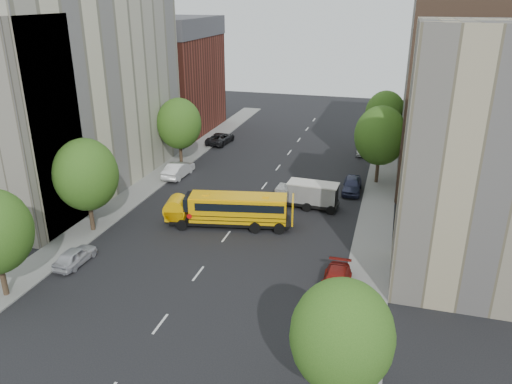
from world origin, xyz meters
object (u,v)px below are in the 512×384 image
at_px(street_tree_5, 385,114).
at_px(parked_car_2, 220,138).
at_px(safari_truck, 308,194).
at_px(parked_car_4, 352,185).
at_px(street_tree_2, 179,124).
at_px(parked_car_1, 178,170).
at_px(street_tree_1, 86,175).
at_px(parked_car_5, 363,148).
at_px(parked_car_3, 336,282).
at_px(parked_car_0, 75,256).
at_px(school_bus, 229,208).
at_px(street_tree_4, 381,136).
at_px(street_tree_3, 342,336).

relative_size(street_tree_5, parked_car_2, 1.45).
height_order(street_tree_5, safari_truck, street_tree_5).
relative_size(street_tree_5, safari_truck, 1.30).
bearing_deg(parked_car_4, street_tree_2, 169.09).
bearing_deg(parked_car_1, street_tree_5, -140.00).
bearing_deg(street_tree_2, street_tree_1, -90.00).
xyz_separation_m(street_tree_5, parked_car_5, (-2.20, -1.99, -4.02)).
bearing_deg(street_tree_1, street_tree_2, 90.00).
bearing_deg(parked_car_1, parked_car_3, 139.84).
bearing_deg(street_tree_5, safari_truck, -105.79).
height_order(parked_car_2, parked_car_4, parked_car_4).
relative_size(street_tree_1, parked_car_1, 1.63).
distance_m(street_tree_1, parked_car_2, 27.83).
bearing_deg(parked_car_0, street_tree_1, -68.47).
xyz_separation_m(safari_truck, parked_car_1, (-14.88, 4.36, -0.48)).
relative_size(street_tree_5, school_bus, 0.73).
bearing_deg(parked_car_3, street_tree_4, 85.95).
distance_m(street_tree_4, parked_car_2, 23.09).
xyz_separation_m(parked_car_0, parked_car_3, (18.70, 1.68, 0.01)).
bearing_deg(street_tree_3, parked_car_1, 126.22).
bearing_deg(street_tree_3, parked_car_3, 97.59).
height_order(street_tree_2, street_tree_5, street_tree_2).
relative_size(safari_truck, parked_car_0, 1.52).
xyz_separation_m(safari_truck, parked_car_2, (-14.88, 17.70, -0.57)).
height_order(street_tree_1, street_tree_4, street_tree_4).
xyz_separation_m(street_tree_2, parked_car_2, (1.40, 9.47, -4.11)).
height_order(parked_car_0, parked_car_3, parked_car_3).
bearing_deg(safari_truck, parked_car_2, 132.88).
relative_size(street_tree_4, parked_car_1, 1.67).
distance_m(street_tree_1, school_bus, 11.82).
distance_m(street_tree_3, parked_car_4, 29.05).
bearing_deg(parked_car_3, street_tree_1, 170.05).
bearing_deg(parked_car_0, street_tree_4, -129.57).
bearing_deg(parked_car_0, parked_car_1, -87.15).
distance_m(street_tree_2, safari_truck, 18.58).
height_order(parked_car_2, parked_car_3, parked_car_2).
height_order(street_tree_1, school_bus, street_tree_1).
relative_size(school_bus, parked_car_4, 2.32).
bearing_deg(parked_car_3, parked_car_0, -175.20).
height_order(street_tree_2, parked_car_4, street_tree_2).
xyz_separation_m(street_tree_5, parked_car_2, (-20.60, -2.53, -3.98)).
bearing_deg(safari_truck, street_tree_5, 77.03).
bearing_deg(street_tree_3, parked_car_0, 156.28).
distance_m(school_bus, parked_car_3, 12.58).
height_order(street_tree_1, street_tree_2, street_tree_1).
xyz_separation_m(street_tree_2, parked_car_3, (20.60, -21.49, -4.17)).
xyz_separation_m(street_tree_1, parked_car_2, (1.40, 27.47, -4.23)).
relative_size(parked_car_2, parked_car_4, 1.17).
relative_size(street_tree_1, street_tree_4, 0.98).
relative_size(street_tree_3, street_tree_4, 0.88).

